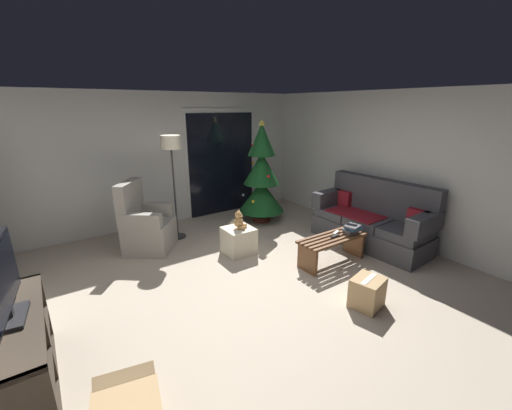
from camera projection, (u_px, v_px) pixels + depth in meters
name	position (u px, v px, depth m)	size (l,w,h in m)	color
ground_plane	(261.00, 285.00, 4.20)	(7.00, 7.00, 0.00)	#B2A38E
wall_back	(171.00, 159.00, 6.24)	(5.72, 0.12, 2.50)	silver
wall_right	(401.00, 168.00, 5.36)	(0.12, 6.00, 2.50)	silver
patio_door_frame	(222.00, 162.00, 6.80)	(1.60, 0.02, 2.20)	silver
patio_door_glass	(222.00, 164.00, 6.80)	(1.50, 0.02, 2.10)	black
couch	(372.00, 221.00, 5.37)	(0.88, 1.98, 1.08)	#3D3D42
coffee_table	(332.00, 246.00, 4.74)	(1.10, 0.40, 0.41)	brown
remote_black	(335.00, 236.00, 4.69)	(0.04, 0.16, 0.02)	black
remote_white	(336.00, 233.00, 4.82)	(0.04, 0.16, 0.02)	silver
book_stack	(352.00, 229.00, 4.79)	(0.26, 0.24, 0.14)	#4C4C51
cell_phone	(352.00, 225.00, 4.76)	(0.07, 0.14, 0.01)	black
christmas_tree	(262.00, 178.00, 6.29)	(0.90, 0.90, 2.01)	#4C1E19
armchair	(146.00, 226.00, 5.12)	(0.96, 0.96, 1.13)	gray
floor_lamp	(172.00, 152.00, 5.29)	(0.32, 0.32, 1.78)	#2D2D30
media_shelf	(17.00, 365.00, 2.48)	(0.40, 1.40, 0.70)	#382D23
television	(2.00, 282.00, 2.34)	(0.24, 0.84, 0.61)	black
ottoman	(239.00, 241.00, 5.06)	(0.44, 0.44, 0.42)	beige
teddy_bear_honey	(239.00, 221.00, 4.96)	(0.21, 0.22, 0.29)	tan
teddy_bear_cream_by_tree	(232.00, 228.00, 5.83)	(0.22, 0.21, 0.29)	beige
cardboard_box_taped_mid_floor	(367.00, 292.00, 3.72)	(0.42, 0.39, 0.36)	tan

